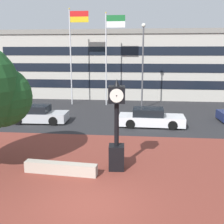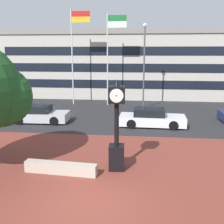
% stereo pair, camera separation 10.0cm
% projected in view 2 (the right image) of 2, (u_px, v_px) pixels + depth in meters
% --- Properties ---
extents(ground_plane, '(200.00, 200.00, 0.00)m').
position_uv_depth(ground_plane, '(86.00, 204.00, 9.63)').
color(ground_plane, '#262628').
extents(plaza_brick_paving, '(44.00, 12.07, 0.01)m').
position_uv_depth(plaza_brick_paving, '(96.00, 178.00, 11.61)').
color(plaza_brick_paving, brown).
rests_on(plaza_brick_paving, ground).
extents(planter_wall, '(3.22, 0.66, 0.50)m').
position_uv_depth(planter_wall, '(61.00, 168.00, 11.96)').
color(planter_wall, '#ADA393').
rests_on(planter_wall, ground).
extents(street_clock, '(0.75, 0.82, 4.04)m').
position_uv_depth(street_clock, '(117.00, 130.00, 12.10)').
color(street_clock, black).
rests_on(street_clock, ground).
extents(car_street_near, '(4.64, 2.02, 1.28)m').
position_uv_depth(car_street_near, '(151.00, 118.00, 19.59)').
color(car_street_near, silver).
rests_on(car_street_near, ground).
extents(car_street_far, '(4.24, 2.03, 1.28)m').
position_uv_depth(car_street_far, '(40.00, 115.00, 20.72)').
color(car_street_far, '#B7BABF').
rests_on(car_street_far, ground).
extents(flagpole_primary, '(1.89, 0.14, 9.18)m').
position_uv_depth(flagpole_primary, '(74.00, 48.00, 26.70)').
color(flagpole_primary, silver).
rests_on(flagpole_primary, ground).
extents(flagpole_secondary, '(1.87, 0.14, 8.77)m').
position_uv_depth(flagpole_secondary, '(110.00, 50.00, 26.36)').
color(flagpole_secondary, silver).
rests_on(flagpole_secondary, ground).
extents(civic_building, '(29.93, 13.38, 7.49)m').
position_uv_depth(civic_building, '(128.00, 63.00, 35.69)').
color(civic_building, '#B2ADA3').
rests_on(civic_building, ground).
extents(street_lamp_post, '(0.36, 0.36, 7.57)m').
position_uv_depth(street_lamp_post, '(144.00, 59.00, 24.48)').
color(street_lamp_post, '#4C4C51').
rests_on(street_lamp_post, ground).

